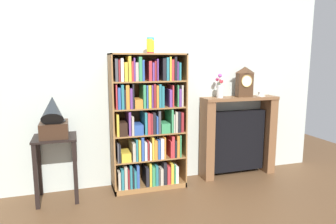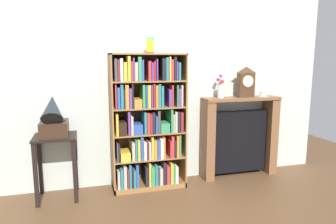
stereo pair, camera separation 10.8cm
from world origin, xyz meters
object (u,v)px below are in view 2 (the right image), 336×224
at_px(bookshelf, 147,125).
at_px(fireplace_mantel, 239,137).
at_px(side_table_left, 56,154).
at_px(gramophone, 53,119).
at_px(cup_stack, 150,46).
at_px(teacup_with_saucer, 263,94).
at_px(mantel_clock, 246,82).
at_px(flower_vase, 221,88).

distance_m(bookshelf, fireplace_mantel, 1.32).
distance_m(side_table_left, gramophone, 0.42).
relative_size(cup_stack, fireplace_mantel, 0.17).
bearing_deg(cup_stack, teacup_with_saucer, 2.12).
bearing_deg(gramophone, fireplace_mantel, 3.62).
height_order(fireplace_mantel, teacup_with_saucer, teacup_with_saucer).
relative_size(cup_stack, side_table_left, 0.25).
bearing_deg(cup_stack, gramophone, -176.47).
xyz_separation_m(side_table_left, mantel_clock, (2.42, 0.08, 0.77)).
bearing_deg(gramophone, mantel_clock, 2.93).
bearing_deg(mantel_clock, flower_vase, 178.50).
bearing_deg(mantel_clock, fireplace_mantel, 157.36).
height_order(bookshelf, cup_stack, cup_stack).
bearing_deg(cup_stack, side_table_left, -178.92).
bearing_deg(side_table_left, cup_stack, 1.08).
distance_m(cup_stack, teacup_with_saucer, 1.69).
height_order(cup_stack, flower_vase, cup_stack).
bearing_deg(gramophone, cup_stack, 3.53).
xyz_separation_m(bookshelf, teacup_with_saucer, (1.61, 0.05, 0.33)).
distance_m(fireplace_mantel, flower_vase, 0.75).
xyz_separation_m(cup_stack, fireplace_mantel, (1.25, 0.08, -1.21)).
relative_size(bookshelf, flower_vase, 5.19).
distance_m(side_table_left, teacup_with_saucer, 2.75).
relative_size(bookshelf, cup_stack, 9.07).
relative_size(bookshelf, teacup_with_saucer, 12.58).
xyz_separation_m(fireplace_mantel, flower_vase, (-0.30, -0.02, 0.68)).
distance_m(flower_vase, teacup_with_saucer, 0.63).
bearing_deg(bookshelf, gramophone, -176.06).
xyz_separation_m(bookshelf, flower_vase, (0.99, 0.06, 0.43)).
bearing_deg(fireplace_mantel, mantel_clock, -22.64).
xyz_separation_m(side_table_left, fireplace_mantel, (2.36, 0.10, 0.01)).
relative_size(fireplace_mantel, flower_vase, 3.41).
bearing_deg(mantel_clock, side_table_left, -178.19).
xyz_separation_m(fireplace_mantel, mantel_clock, (0.06, -0.03, 0.76)).
bearing_deg(bookshelf, mantel_clock, 2.14).
bearing_deg(flower_vase, cup_stack, -176.09).
relative_size(cup_stack, flower_vase, 0.57).
height_order(mantel_clock, teacup_with_saucer, mantel_clock).
xyz_separation_m(cup_stack, side_table_left, (-1.11, -0.02, -1.22)).
distance_m(side_table_left, fireplace_mantel, 2.36).
height_order(bookshelf, fireplace_mantel, bookshelf).
distance_m(fireplace_mantel, mantel_clock, 0.76).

